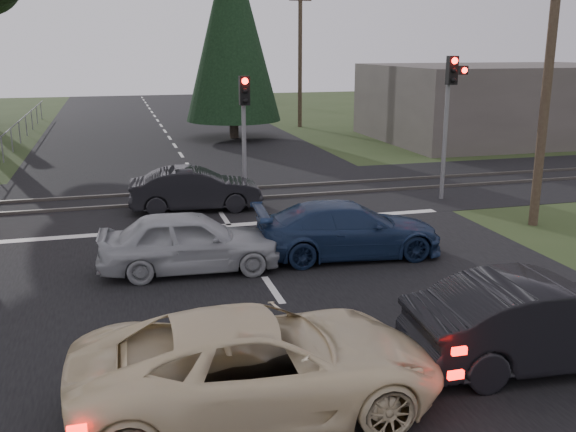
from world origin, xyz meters
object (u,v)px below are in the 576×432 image
object	(u,v)px
utility_pole_mid	(300,50)
cream_coupe	(259,364)
traffic_signal_right	(451,100)
dark_hatchback	(545,321)
utility_pole_near	(550,56)
utility_pole_far	(229,49)
blue_sedan	(348,230)
traffic_signal_center	(244,118)
silver_car	(190,241)
dark_car_far	(196,189)

from	to	relation	value
utility_pole_mid	cream_coupe	xyz separation A→B (m)	(-9.80, -31.43, -4.01)
traffic_signal_right	dark_hatchback	size ratio (longest dim) A/B	1.05
dark_hatchback	utility_pole_near	bearing A→B (deg)	-31.34
traffic_signal_right	utility_pole_far	xyz separation A→B (m)	(0.95, 45.53, 1.41)
utility_pole_mid	utility_pole_far	size ratio (longest dim) A/B	1.00
cream_coupe	blue_sedan	size ratio (longest dim) A/B	1.12
traffic_signal_center	utility_pole_mid	distance (m)	20.82
silver_car	dark_car_far	xyz separation A→B (m)	(0.85, 5.57, -0.03)
traffic_signal_right	blue_sedan	distance (m)	7.53
cream_coupe	silver_car	distance (m)	6.12
traffic_signal_center	utility_pole_near	size ratio (longest dim) A/B	0.46
utility_pole_far	silver_car	size ratio (longest dim) A/B	2.19
utility_pole_mid	dark_car_far	bearing A→B (deg)	-114.94
traffic_signal_center	utility_pole_near	bearing A→B (deg)	-31.95
traffic_signal_center	dark_hatchback	xyz separation A→B (m)	(2.43, -11.97, -2.07)
traffic_signal_right	cream_coupe	size ratio (longest dim) A/B	0.91
traffic_signal_right	blue_sedan	bearing A→B (deg)	-137.87
traffic_signal_right	dark_car_far	world-z (taller)	traffic_signal_right
blue_sedan	utility_pole_near	bearing A→B (deg)	-74.15
traffic_signal_center	utility_pole_far	world-z (taller)	utility_pole_far
traffic_signal_center	dark_hatchback	distance (m)	12.39
dark_hatchback	blue_sedan	bearing A→B (deg)	13.84
traffic_signal_right	utility_pole_mid	bearing A→B (deg)	87.34
utility_pole_near	dark_car_far	world-z (taller)	utility_pole_near
utility_pole_near	dark_hatchback	size ratio (longest dim) A/B	2.01
cream_coupe	dark_hatchback	distance (m)	4.73
utility_pole_mid	blue_sedan	bearing A→B (deg)	-103.75
utility_pole_far	utility_pole_mid	bearing A→B (deg)	-90.00
dark_hatchback	blue_sedan	world-z (taller)	dark_hatchback
cream_coupe	dark_car_far	world-z (taller)	cream_coupe
traffic_signal_center	utility_pole_far	xyz separation A→B (m)	(7.50, 44.32, 1.92)
silver_car	utility_pole_mid	bearing A→B (deg)	-17.83
traffic_signal_right	utility_pole_far	size ratio (longest dim) A/B	0.52
dark_hatchback	dark_car_far	bearing A→B (deg)	23.05
silver_car	cream_coupe	bearing A→B (deg)	-174.13
blue_sedan	dark_car_far	size ratio (longest dim) A/B	1.13
utility_pole_far	dark_car_far	size ratio (longest dim) A/B	2.22
traffic_signal_right	blue_sedan	size ratio (longest dim) A/B	1.02
traffic_signal_right	utility_pole_near	size ratio (longest dim) A/B	0.52
silver_car	dark_car_far	world-z (taller)	silver_car
utility_pole_mid	dark_hatchback	bearing A→B (deg)	-99.21
dark_hatchback	silver_car	size ratio (longest dim) A/B	1.09
cream_coupe	silver_car	size ratio (longest dim) A/B	1.26
utility_pole_far	silver_car	xyz separation A→B (m)	(-10.03, -50.32, -4.02)
utility_pole_near	silver_car	size ratio (longest dim) A/B	2.19
traffic_signal_center	utility_pole_far	bearing A→B (deg)	80.40
dark_hatchback	silver_car	world-z (taller)	dark_hatchback
traffic_signal_right	utility_pole_far	bearing A→B (deg)	88.80
utility_pole_near	dark_hatchback	world-z (taller)	utility_pole_near
blue_sedan	utility_pole_mid	bearing A→B (deg)	-9.35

